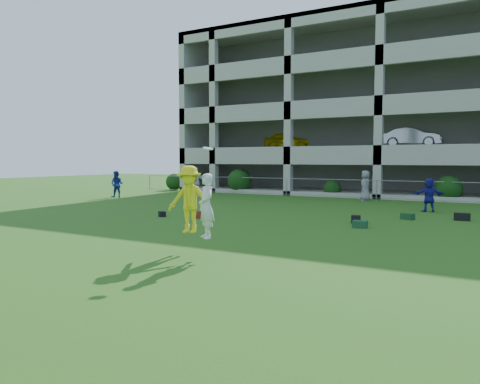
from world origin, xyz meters
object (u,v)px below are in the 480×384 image
Objects in this scene: crate_d at (356,219)px; bystander_b at (196,182)px; parking_garage at (406,112)px; bystander_c at (365,186)px; bystander_a at (117,184)px; bystander_d at (429,195)px; frisbee_contest at (193,200)px.

bystander_b is at bearing 150.62° from crate_d.
bystander_b is 17.40m from parking_garage.
crate_d is (2.25, -9.77, -0.74)m from bystander_c.
bystander_b is 10.55m from bystander_c.
bystander_a is 0.89× the size of bystander_b.
bystander_a is at bearing -133.11° from parking_garage.
parking_garage is (-3.81, 14.44, 5.23)m from bystander_d.
bystander_d is 4.51× the size of crate_d.
parking_garage is at bearing 89.75° from frisbee_contest.
bystander_b is 14.29m from crate_d.
parking_garage is at bearing 16.35° from bystander_b.
bystander_b is at bearing -87.75° from bystander_c.
frisbee_contest is at bearing -90.25° from parking_garage.
bystander_b is 0.06× the size of parking_garage.
parking_garage is at bearing 165.48° from bystander_c.
crate_d is 20.88m from parking_garage.
frisbee_contest is at bearing 48.34° from bystander_d.
bystander_b reaches higher than bystander_c.
parking_garage is at bearing 28.02° from bystander_a.
bystander_c is at bearing -19.51° from bystander_b.
crate_d is at bearing 74.87° from frisbee_contest.
crate_d is at bearing 46.38° from bystander_d.
bystander_b is at bearing 125.07° from frisbee_contest.
frisbee_contest is 0.08× the size of parking_garage.
parking_garage is (0.12, 27.68, 4.64)m from frisbee_contest.
crate_d is 8.10m from frisbee_contest.
frisbee_contest reaches higher than bystander_c.
parking_garage reaches higher than bystander_a.
bystander_b reaches higher than crate_d.
bystander_d is 15.82m from parking_garage.
bystander_c is (14.39, 5.49, 0.04)m from bystander_a.
bystander_c is 11.40m from parking_garage.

